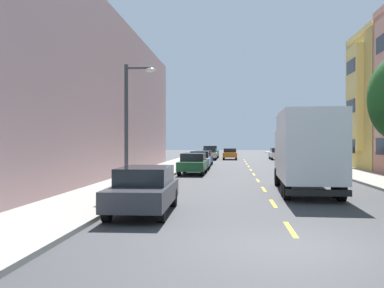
# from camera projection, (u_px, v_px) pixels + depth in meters

# --- Properties ---
(ground_plane) EXTENTS (160.00, 160.00, 0.00)m
(ground_plane) POSITION_uv_depth(u_px,v_px,m) (249.00, 168.00, 39.84)
(ground_plane) COLOR #38383A
(sidewalk_left) EXTENTS (3.20, 120.00, 0.14)m
(sidewalk_left) POSITION_uv_depth(u_px,v_px,m) (167.00, 168.00, 38.47)
(sidewalk_left) COLOR #A39E93
(sidewalk_left) RESTS_ON ground_plane
(sidewalk_right) EXTENTS (3.20, 120.00, 0.14)m
(sidewalk_right) POSITION_uv_depth(u_px,v_px,m) (336.00, 169.00, 37.21)
(sidewalk_right) COLOR #A39E93
(sidewalk_right) RESTS_ON ground_plane
(lane_centerline_dashes) EXTENTS (0.14, 47.20, 0.01)m
(lane_centerline_dashes) POSITION_uv_depth(u_px,v_px,m) (252.00, 172.00, 34.36)
(lane_centerline_dashes) COLOR yellow
(lane_centerline_dashes) RESTS_ON ground_plane
(apartment_block_opposite) EXTENTS (10.00, 36.00, 10.43)m
(apartment_block_opposite) POSITION_uv_depth(u_px,v_px,m) (56.00, 100.00, 31.06)
(apartment_block_opposite) COLOR #CC9E9E
(apartment_block_opposite) RESTS_ON ground_plane
(street_lamp) EXTENTS (1.35, 0.28, 5.52)m
(street_lamp) POSITION_uv_depth(u_px,v_px,m) (130.00, 117.00, 19.27)
(street_lamp) COLOR #38383D
(street_lamp) RESTS_ON sidewalk_left
(delivery_box_truck) EXTENTS (2.68, 8.06, 3.65)m
(delivery_box_truck) POSITION_uv_depth(u_px,v_px,m) (306.00, 148.00, 20.24)
(delivery_box_truck) COLOR white
(delivery_box_truck) RESTS_ON ground_plane
(parked_suv_silver) EXTENTS (2.08, 4.85, 1.93)m
(parked_suv_silver) POSITION_uv_depth(u_px,v_px,m) (306.00, 158.00, 36.06)
(parked_suv_silver) COLOR #B2B5BA
(parked_suv_silver) RESTS_ON ground_plane
(parked_wagon_white) EXTENTS (1.83, 4.70, 1.50)m
(parked_wagon_white) POSITION_uv_depth(u_px,v_px,m) (277.00, 153.00, 57.58)
(parked_wagon_white) COLOR silver
(parked_wagon_white) RESTS_ON ground_plane
(parked_pickup_teal) EXTENTS (2.11, 5.34, 1.73)m
(parked_pickup_teal) POSITION_uv_depth(u_px,v_px,m) (211.00, 152.00, 61.86)
(parked_pickup_teal) COLOR #195B60
(parked_pickup_teal) RESTS_ON ground_plane
(parked_wagon_forest) EXTENTS (1.87, 4.72, 1.50)m
(parked_wagon_forest) POSITION_uv_depth(u_px,v_px,m) (193.00, 163.00, 31.91)
(parked_wagon_forest) COLOR #194C28
(parked_wagon_forest) RESTS_ON ground_plane
(parked_wagon_charcoal) EXTENTS (1.93, 4.74, 1.50)m
(parked_wagon_charcoal) POSITION_uv_depth(u_px,v_px,m) (144.00, 189.00, 14.66)
(parked_wagon_charcoal) COLOR #333338
(parked_wagon_charcoal) RESTS_ON ground_plane
(parked_sedan_navy) EXTENTS (1.85, 4.52, 1.43)m
(parked_sedan_navy) POSITION_uv_depth(u_px,v_px,m) (203.00, 158.00, 43.92)
(parked_sedan_navy) COLOR navy
(parked_sedan_navy) RESTS_ON ground_plane
(parked_pickup_burgundy) EXTENTS (2.02, 5.31, 1.73)m
(parked_pickup_burgundy) POSITION_uv_depth(u_px,v_px,m) (287.00, 155.00, 48.15)
(parked_pickup_burgundy) COLOR maroon
(parked_pickup_burgundy) RESTS_ON ground_plane
(parked_sedan_champagne) EXTENTS (1.83, 4.51, 1.43)m
(parked_sedan_champagne) POSITION_uv_depth(u_px,v_px,m) (210.00, 154.00, 56.57)
(parked_sedan_champagne) COLOR tan
(parked_sedan_champagne) RESTS_ON ground_plane
(parked_hatchback_sky) EXTENTS (1.79, 4.02, 1.50)m
(parked_hatchback_sky) POSITION_uv_depth(u_px,v_px,m) (200.00, 160.00, 37.73)
(parked_hatchback_sky) COLOR #7A9EC6
(parked_hatchback_sky) RESTS_ON ground_plane
(moving_orange_sedan) EXTENTS (1.80, 4.50, 1.43)m
(moving_orange_sedan) POSITION_uv_depth(u_px,v_px,m) (230.00, 154.00, 57.80)
(moving_orange_sedan) COLOR orange
(moving_orange_sedan) RESTS_ON ground_plane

